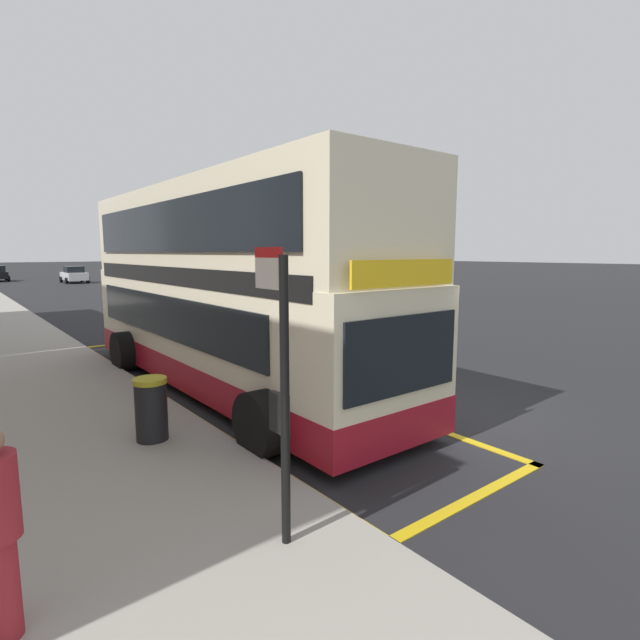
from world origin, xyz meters
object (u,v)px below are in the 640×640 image
at_px(bus_stop_sign, 280,376).
at_px(double_decker_bus, 224,295).
at_px(litter_bin, 151,409).
at_px(parked_car_white_across, 74,275).

bearing_deg(bus_stop_sign, double_decker_bus, 67.64).
height_order(bus_stop_sign, litter_bin, bus_stop_sign).
distance_m(double_decker_bus, bus_stop_sign, 6.34).
relative_size(double_decker_bus, parked_car_white_across, 2.51).
bearing_deg(bus_stop_sign, parked_car_white_across, 80.71).
height_order(double_decker_bus, bus_stop_sign, double_decker_bus).
relative_size(double_decker_bus, litter_bin, 10.89).
xyz_separation_m(double_decker_bus, litter_bin, (-2.53, -2.47, -1.44)).
bearing_deg(parked_car_white_across, double_decker_bus, -95.27).
height_order(parked_car_white_across, litter_bin, parked_car_white_across).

